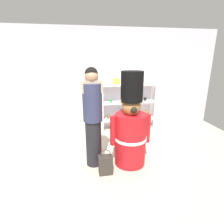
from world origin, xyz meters
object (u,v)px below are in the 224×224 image
object	(u,v)px
merchandise_shelf	(128,101)
teddy_bear_guard	(131,128)
person_shopper	(93,117)
shopping_bag	(106,165)

from	to	relation	value
merchandise_shelf	teddy_bear_guard	world-z (taller)	teddy_bear_guard
teddy_bear_guard	person_shopper	bearing A→B (deg)	171.89
person_shopper	shopping_bag	xyz separation A→B (m)	(0.16, -0.33, -0.75)
merchandise_shelf	teddy_bear_guard	distance (m)	1.70
merchandise_shelf	person_shopper	world-z (taller)	person_shopper
shopping_bag	person_shopper	bearing A→B (deg)	115.93
merchandise_shelf	teddy_bear_guard	size ratio (longest dim) A/B	0.92
merchandise_shelf	teddy_bear_guard	bearing A→B (deg)	-103.80
person_shopper	shopping_bag	distance (m)	0.84
person_shopper	teddy_bear_guard	bearing A→B (deg)	-8.11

